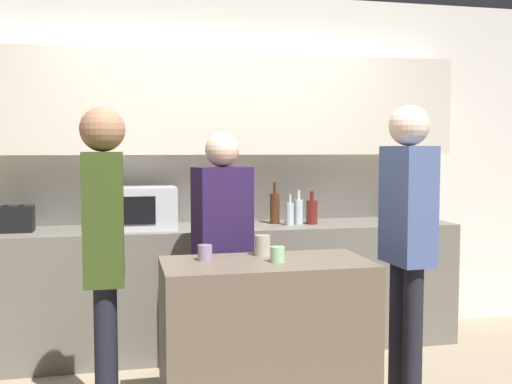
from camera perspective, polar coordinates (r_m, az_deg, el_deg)
The scene contains 16 objects.
back_wall at distance 4.67m, azimuth -4.15°, elevation 4.66°, with size 6.40×0.40×2.70m.
back_counter at distance 4.52m, azimuth -3.56°, elevation -9.07°, with size 3.60×0.62×0.92m.
kitchen_island at distance 3.30m, azimuth 0.98°, elevation -14.28°, with size 1.10×0.57×0.90m.
microwave at distance 4.37m, azimuth -11.08°, elevation -1.48°, with size 0.52×0.39×0.30m.
toaster at distance 4.44m, azimuth -22.08°, elevation -2.40°, with size 0.26×0.16×0.18m.
potted_plant at distance 4.92m, azimuth 14.66°, elevation -0.37°, with size 0.14×0.14×0.39m.
bottle_0 at distance 4.58m, azimuth 1.80°, elevation -1.50°, with size 0.07×0.07×0.32m.
bottle_1 at distance 4.49m, azimuth 3.25°, elevation -2.05°, with size 0.06×0.06×0.23m.
bottle_2 at distance 4.57m, azimuth 4.07°, elevation -1.83°, with size 0.07×0.07×0.26m.
bottle_3 at distance 4.57m, azimuth 5.34°, elevation -1.86°, with size 0.09×0.09×0.25m.
cup_0 at distance 3.15m, azimuth 2.06°, elevation -5.96°, with size 0.08×0.08×0.08m.
cup_1 at distance 3.21m, azimuth -4.88°, elevation -5.78°, with size 0.08×0.08×0.08m.
cup_2 at distance 3.34m, azimuth 0.64°, elevation -5.11°, with size 0.09×0.09×0.11m.
person_left at distance 3.10m, azimuth -14.23°, elevation -4.84°, with size 0.22×0.34×1.70m.
person_center at distance 3.68m, azimuth -3.21°, elevation -4.50°, with size 0.38×0.27×1.59m.
person_right at distance 3.49m, azimuth 14.21°, elevation -3.41°, with size 0.23×0.35×1.74m.
Camera 1 is at (-0.70, -2.96, 1.49)m, focal length 42.00 mm.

